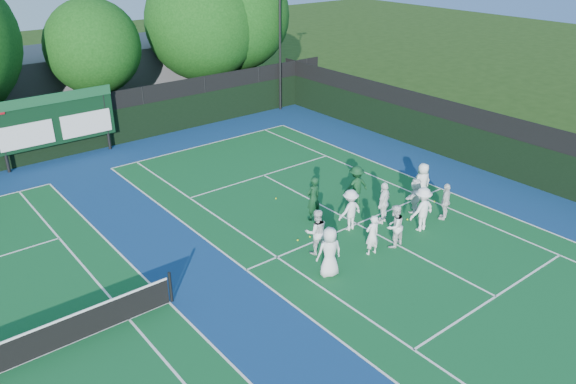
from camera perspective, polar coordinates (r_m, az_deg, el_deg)
ground at (r=22.48m, az=8.81°, el=-4.19°), size 120.00×120.00×0.00m
court_apron at (r=19.78m, az=-5.50°, el=-8.42°), size 34.00×32.00×0.01m
near_court at (r=23.07m, az=7.01°, el=-3.23°), size 11.05×23.85×0.01m
back_fence at (r=31.75m, az=-20.86°, el=5.96°), size 34.00×0.08×3.00m
divider_fence_right at (r=29.19m, az=19.77°, el=4.53°), size 0.08×32.00×3.00m
scoreboard at (r=30.86m, az=-22.60°, el=6.79°), size 6.00×0.21×3.55m
clubhouse at (r=40.13m, az=-19.44°, el=10.91°), size 18.00×6.00×4.00m
light_pole_right at (r=36.61m, az=-0.84°, el=17.90°), size 1.20×0.30×10.12m
tree_c at (r=35.19m, az=-18.98°, el=13.60°), size 5.43×5.43×7.53m
tree_d at (r=38.16m, az=-8.51°, el=16.39°), size 7.37×7.37×9.16m
tree_e at (r=39.38m, az=-5.38°, el=17.28°), size 7.42×7.42×9.50m
tennis_ball_0 at (r=21.94m, az=2.24°, el=-4.56°), size 0.07×0.07×0.07m
tennis_ball_1 at (r=25.40m, az=6.13°, el=-0.35°), size 0.07×0.07×0.07m
tennis_ball_2 at (r=25.52m, az=14.67°, el=-0.95°), size 0.07×0.07×0.07m
tennis_ball_3 at (r=21.70m, az=0.99°, el=-4.91°), size 0.07×0.07×0.07m
tennis_ball_4 at (r=24.98m, az=-1.23°, el=-0.66°), size 0.07×0.07×0.07m
tennis_ball_5 at (r=23.71m, az=12.04°, el=-2.74°), size 0.07×0.07×0.07m
player_front_0 at (r=19.29m, az=4.23°, el=-6.10°), size 1.03×0.82×1.84m
player_front_1 at (r=20.74m, az=8.55°, el=-4.34°), size 0.62×0.46×1.58m
player_front_2 at (r=21.35m, az=10.75°, el=-3.43°), size 0.89×0.73×1.70m
player_front_3 at (r=22.69m, az=13.46°, el=-1.71°), size 1.21×0.74×1.83m
player_front_4 at (r=23.86m, az=15.71°, el=-0.93°), size 1.01×0.71×1.59m
player_back_0 at (r=20.55m, az=2.90°, el=-4.06°), size 1.06×0.96×1.77m
player_back_1 at (r=22.28m, az=6.33°, el=-1.82°), size 1.11×0.64×1.71m
player_back_2 at (r=22.98m, az=9.70°, el=-1.08°), size 1.13×0.78×1.78m
player_back_3 at (r=24.21m, az=12.79°, el=-0.31°), size 1.46×0.96×1.51m
player_back_4 at (r=25.24m, az=13.49°, el=0.98°), size 0.94×0.71×1.74m
coach_left at (r=22.88m, az=2.59°, el=-0.66°), size 0.72×0.49×1.90m
coach_right at (r=24.30m, az=6.93°, el=0.64°), size 1.28×0.90×1.79m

